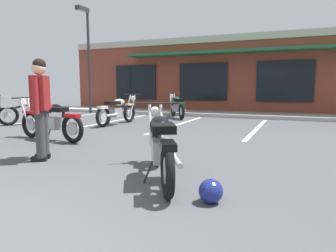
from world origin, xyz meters
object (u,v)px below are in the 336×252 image
object	(u,v)px
motorcycle_silver_naked	(50,120)
person_in_black_shirt	(41,103)
motorcycle_black_cruiser	(28,108)
motorcycle_foreground_classic	(161,145)
motorcycle_orange_scrambler	(117,110)
parking_lot_lamp_post	(87,46)
motorcycle_red_sportbike	(177,106)
helmet_on_pavement	(211,191)

from	to	relation	value
motorcycle_silver_naked	person_in_black_shirt	xyz separation A→B (m)	(1.31, -1.51, 0.49)
motorcycle_black_cruiser	motorcycle_foreground_classic	bearing A→B (deg)	-30.01
motorcycle_black_cruiser	motorcycle_orange_scrambler	distance (m)	2.90
motorcycle_foreground_classic	parking_lot_lamp_post	bearing A→B (deg)	132.45
motorcycle_red_sportbike	parking_lot_lamp_post	size ratio (longest dim) A/B	0.39
motorcycle_black_cruiser	motorcycle_orange_scrambler	world-z (taller)	same
motorcycle_black_cruiser	motorcycle_silver_naked	bearing A→B (deg)	-35.12
motorcycle_foreground_classic	motorcycle_red_sportbike	world-z (taller)	same
motorcycle_foreground_classic	helmet_on_pavement	size ratio (longest dim) A/B	7.28
person_in_black_shirt	parking_lot_lamp_post	bearing A→B (deg)	122.96
motorcycle_foreground_classic	motorcycle_silver_naked	xyz separation A→B (m)	(-3.57, 1.71, 0.00)
motorcycle_foreground_classic	motorcycle_black_cruiser	world-z (taller)	same
motorcycle_orange_scrambler	person_in_black_shirt	bearing A→B (deg)	-72.27
person_in_black_shirt	motorcycle_red_sportbike	bearing A→B (deg)	93.73
motorcycle_foreground_classic	person_in_black_shirt	world-z (taller)	person_in_black_shirt
helmet_on_pavement	parking_lot_lamp_post	bearing A→B (deg)	133.54
person_in_black_shirt	parking_lot_lamp_post	xyz separation A→B (m)	(-5.08, 7.84, 2.14)
motorcycle_foreground_classic	motorcycle_red_sportbike	size ratio (longest dim) A/B	1.04
parking_lot_lamp_post	motorcycle_orange_scrambler	bearing A→B (deg)	-41.70
motorcycle_silver_naked	parking_lot_lamp_post	world-z (taller)	parking_lot_lamp_post
motorcycle_black_cruiser	helmet_on_pavement	bearing A→B (deg)	-30.58
motorcycle_orange_scrambler	parking_lot_lamp_post	bearing A→B (deg)	138.30
person_in_black_shirt	motorcycle_orange_scrambler	bearing A→B (deg)	107.73
motorcycle_red_sportbike	helmet_on_pavement	bearing A→B (deg)	-66.36
motorcycle_black_cruiser	motorcycle_red_sportbike	bearing A→B (deg)	46.68
motorcycle_silver_naked	parking_lot_lamp_post	size ratio (longest dim) A/B	0.44
motorcycle_red_sportbike	motorcycle_orange_scrambler	size ratio (longest dim) A/B	0.87
motorcycle_foreground_classic	motorcycle_black_cruiser	size ratio (longest dim) A/B	1.04
person_in_black_shirt	helmet_on_pavement	xyz separation A→B (m)	(3.10, -0.77, -0.82)
motorcycle_foreground_classic	motorcycle_orange_scrambler	bearing A→B (deg)	127.82
motorcycle_foreground_classic	motorcycle_orange_scrambler	xyz separation A→B (m)	(-3.74, 4.82, 0.00)
helmet_on_pavement	person_in_black_shirt	bearing A→B (deg)	166.01
motorcycle_orange_scrambler	parking_lot_lamp_post	world-z (taller)	parking_lot_lamp_post
motorcycle_silver_naked	parking_lot_lamp_post	xyz separation A→B (m)	(-3.77, 6.33, 2.63)
motorcycle_silver_naked	person_in_black_shirt	distance (m)	2.06
motorcycle_foreground_classic	parking_lot_lamp_post	world-z (taller)	parking_lot_lamp_post
motorcycle_red_sportbike	helmet_on_pavement	size ratio (longest dim) A/B	7.03
motorcycle_red_sportbike	motorcycle_orange_scrambler	world-z (taller)	same
motorcycle_orange_scrambler	parking_lot_lamp_post	distance (m)	5.49
motorcycle_red_sportbike	person_in_black_shirt	xyz separation A→B (m)	(0.48, -7.42, 0.49)
motorcycle_orange_scrambler	helmet_on_pavement	distance (m)	7.09
motorcycle_orange_scrambler	helmet_on_pavement	xyz separation A→B (m)	(4.58, -5.40, -0.33)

